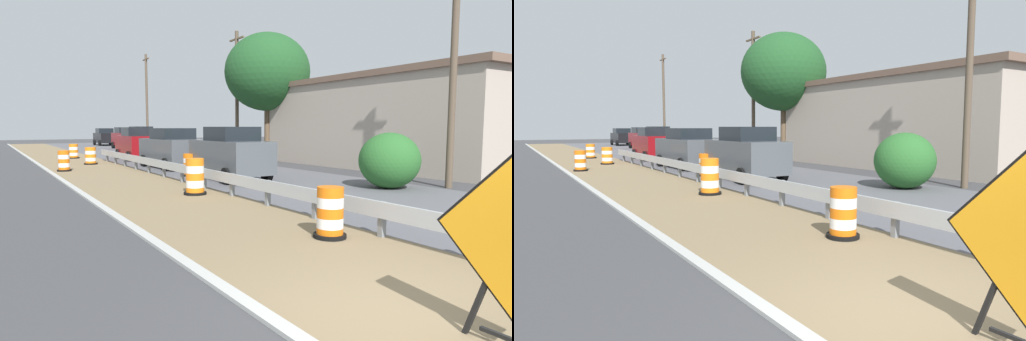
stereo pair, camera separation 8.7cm
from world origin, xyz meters
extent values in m
plane|color=#3D3D3F|center=(0.00, 0.00, 0.00)|extent=(160.00, 160.00, 0.00)
cube|color=#7F6B4C|center=(0.79, 0.00, 0.00)|extent=(3.99, 120.00, 0.01)
cube|color=#ADB2B7|center=(2.54, 2.83, 0.55)|extent=(0.08, 46.55, 0.32)
cube|color=slate|center=(2.62, 0.80, 0.35)|extent=(0.12, 0.12, 0.70)
cube|color=slate|center=(2.62, 2.83, 0.35)|extent=(0.12, 0.12, 0.70)
cube|color=slate|center=(2.62, 4.85, 0.35)|extent=(0.12, 0.12, 0.70)
cube|color=slate|center=(2.62, 6.87, 0.35)|extent=(0.12, 0.12, 0.70)
cube|color=slate|center=(2.62, 8.90, 0.35)|extent=(0.12, 0.12, 0.70)
cube|color=slate|center=(2.62, 10.92, 0.35)|extent=(0.12, 0.12, 0.70)
cube|color=slate|center=(2.62, 12.95, 0.35)|extent=(0.12, 0.12, 0.70)
cube|color=slate|center=(2.62, 14.97, 0.35)|extent=(0.12, 0.12, 0.70)
cube|color=slate|center=(2.62, 16.99, 0.35)|extent=(0.12, 0.12, 0.70)
cube|color=slate|center=(2.62, 19.02, 0.35)|extent=(0.12, 0.12, 0.70)
cube|color=slate|center=(2.62, 21.04, 0.35)|extent=(0.12, 0.12, 0.70)
cube|color=slate|center=(2.62, 23.07, 0.35)|extent=(0.12, 0.12, 0.70)
cube|color=slate|center=(2.62, 25.09, 0.35)|extent=(0.12, 0.12, 0.70)
cube|color=black|center=(0.27, -0.63, 0.52)|extent=(0.06, 0.39, 1.06)
cylinder|color=orange|center=(1.72, 3.31, 0.10)|extent=(0.51, 0.51, 0.20)
cylinder|color=white|center=(1.72, 3.31, 0.30)|extent=(0.51, 0.51, 0.20)
cylinder|color=orange|center=(1.72, 3.31, 0.50)|extent=(0.51, 0.51, 0.20)
cylinder|color=white|center=(1.72, 3.31, 0.69)|extent=(0.51, 0.51, 0.20)
cylinder|color=orange|center=(1.72, 3.31, 0.89)|extent=(0.51, 0.51, 0.20)
cylinder|color=black|center=(1.72, 3.31, 0.04)|extent=(0.64, 0.64, 0.08)
cylinder|color=orange|center=(1.76, 9.77, 0.11)|extent=(0.58, 0.58, 0.23)
cylinder|color=white|center=(1.76, 9.77, 0.34)|extent=(0.58, 0.58, 0.23)
cylinder|color=orange|center=(1.76, 9.77, 0.57)|extent=(0.58, 0.58, 0.23)
cylinder|color=white|center=(1.76, 9.77, 0.80)|extent=(0.58, 0.58, 0.23)
cylinder|color=orange|center=(1.76, 9.77, 1.03)|extent=(0.58, 0.58, 0.23)
cylinder|color=black|center=(1.76, 9.77, 0.04)|extent=(0.72, 0.72, 0.08)
cylinder|color=orange|center=(3.72, 14.83, 0.10)|extent=(0.53, 0.53, 0.20)
cylinder|color=white|center=(3.72, 14.83, 0.29)|extent=(0.53, 0.53, 0.20)
cylinder|color=orange|center=(3.72, 14.83, 0.49)|extent=(0.53, 0.53, 0.20)
cylinder|color=white|center=(3.72, 14.83, 0.68)|extent=(0.53, 0.53, 0.20)
cylinder|color=orange|center=(3.72, 14.83, 0.88)|extent=(0.53, 0.53, 0.20)
cylinder|color=black|center=(3.72, 14.83, 0.04)|extent=(0.66, 0.66, 0.08)
cylinder|color=orange|center=(-0.62, 19.95, 0.10)|extent=(0.52, 0.52, 0.20)
cylinder|color=white|center=(-0.62, 19.95, 0.30)|extent=(0.52, 0.52, 0.20)
cylinder|color=orange|center=(-0.62, 19.95, 0.50)|extent=(0.52, 0.52, 0.20)
cylinder|color=white|center=(-0.62, 19.95, 0.70)|extent=(0.52, 0.52, 0.20)
cylinder|color=orange|center=(-0.62, 19.95, 0.90)|extent=(0.52, 0.52, 0.20)
cylinder|color=black|center=(-0.62, 19.95, 0.04)|extent=(0.66, 0.66, 0.08)
cylinder|color=orange|center=(1.29, 23.37, 0.10)|extent=(0.60, 0.60, 0.20)
cylinder|color=white|center=(1.29, 23.37, 0.30)|extent=(0.60, 0.60, 0.20)
cylinder|color=orange|center=(1.29, 23.37, 0.49)|extent=(0.60, 0.60, 0.20)
cylinder|color=white|center=(1.29, 23.37, 0.69)|extent=(0.60, 0.60, 0.20)
cylinder|color=orange|center=(1.29, 23.37, 0.89)|extent=(0.60, 0.60, 0.20)
cylinder|color=black|center=(1.29, 23.37, 0.04)|extent=(0.75, 0.75, 0.08)
cylinder|color=orange|center=(1.32, 29.10, 0.10)|extent=(0.59, 0.59, 0.20)
cylinder|color=white|center=(1.32, 29.10, 0.29)|extent=(0.59, 0.59, 0.20)
cylinder|color=orange|center=(1.32, 29.10, 0.49)|extent=(0.59, 0.59, 0.20)
cylinder|color=white|center=(1.32, 29.10, 0.69)|extent=(0.59, 0.59, 0.20)
cylinder|color=orange|center=(1.32, 29.10, 0.88)|extent=(0.59, 0.59, 0.20)
cylinder|color=black|center=(1.32, 29.10, 0.04)|extent=(0.73, 0.73, 0.08)
cube|color=#4C5156|center=(4.63, 12.79, 0.95)|extent=(1.83, 4.42, 1.26)
cube|color=black|center=(4.62, 12.61, 1.86)|extent=(1.62, 2.05, 0.56)
cylinder|color=black|center=(3.77, 14.25, 0.32)|extent=(0.23, 0.64, 0.64)
cylinder|color=black|center=(5.53, 14.22, 0.32)|extent=(0.23, 0.64, 0.64)
cylinder|color=black|center=(3.72, 11.35, 0.32)|extent=(0.23, 0.64, 0.64)
cylinder|color=black|center=(5.48, 11.32, 0.32)|extent=(0.23, 0.64, 0.64)
cube|color=maroon|center=(8.10, 41.01, 0.94)|extent=(1.76, 4.36, 1.23)
cube|color=black|center=(8.10, 41.18, 1.83)|extent=(1.57, 2.01, 0.56)
cylinder|color=black|center=(8.95, 39.57, 0.32)|extent=(0.22, 0.64, 0.64)
cylinder|color=black|center=(7.22, 39.58, 0.32)|extent=(0.22, 0.64, 0.64)
cylinder|color=black|center=(8.97, 42.44, 0.32)|extent=(0.22, 0.64, 0.64)
cylinder|color=black|center=(7.24, 42.45, 0.32)|extent=(0.22, 0.64, 0.64)
cube|color=maroon|center=(4.70, 25.88, 0.94)|extent=(1.86, 4.36, 1.24)
cube|color=black|center=(4.69, 25.71, 1.84)|extent=(1.63, 2.02, 0.56)
cylinder|color=black|center=(3.86, 27.32, 0.32)|extent=(0.24, 0.65, 0.64)
cylinder|color=black|center=(5.61, 27.28, 0.32)|extent=(0.24, 0.65, 0.64)
cylinder|color=black|center=(3.79, 24.48, 0.32)|extent=(0.24, 0.65, 0.64)
cylinder|color=black|center=(5.54, 24.43, 0.32)|extent=(0.24, 0.65, 0.64)
cube|color=black|center=(7.86, 34.92, 0.97)|extent=(1.74, 4.38, 1.30)
cube|color=black|center=(7.86, 35.10, 1.90)|extent=(1.55, 2.02, 0.56)
cylinder|color=black|center=(8.71, 33.47, 0.32)|extent=(0.22, 0.64, 0.64)
cylinder|color=black|center=(6.99, 33.49, 0.32)|extent=(0.22, 0.64, 0.64)
cylinder|color=black|center=(8.72, 36.36, 0.32)|extent=(0.22, 0.64, 0.64)
cylinder|color=black|center=(7.01, 36.37, 0.32)|extent=(0.22, 0.64, 0.64)
cube|color=#4C5156|center=(4.48, 18.96, 0.92)|extent=(2.04, 4.70, 1.20)
cube|color=black|center=(4.48, 18.77, 1.80)|extent=(1.77, 2.19, 0.56)
cylinder|color=black|center=(3.48, 20.46, 0.32)|extent=(0.24, 0.65, 0.64)
cylinder|color=black|center=(5.38, 20.52, 0.32)|extent=(0.24, 0.65, 0.64)
cylinder|color=black|center=(3.58, 17.40, 0.32)|extent=(0.24, 0.65, 0.64)
cylinder|color=black|center=(5.47, 17.46, 0.32)|extent=(0.24, 0.65, 0.64)
cube|color=black|center=(8.30, 50.52, 0.88)|extent=(1.87, 4.50, 1.11)
cube|color=black|center=(8.30, 50.70, 1.71)|extent=(1.66, 2.08, 0.56)
cylinder|color=black|center=(9.20, 49.03, 0.32)|extent=(0.23, 0.64, 0.64)
cylinder|color=black|center=(7.38, 49.05, 0.32)|extent=(0.23, 0.64, 0.64)
cylinder|color=black|center=(9.23, 51.99, 0.32)|extent=(0.23, 0.64, 0.64)
cylinder|color=black|center=(7.41, 52.01, 0.32)|extent=(0.23, 0.64, 0.64)
cube|color=#AD9E8E|center=(15.26, 13.55, 2.25)|extent=(6.98, 14.28, 4.51)
cube|color=brown|center=(15.26, 13.55, 4.66)|extent=(7.26, 14.85, 0.30)
cylinder|color=brown|center=(9.95, 6.49, 3.94)|extent=(0.24, 0.24, 7.87)
cylinder|color=brown|center=(10.59, 22.83, 4.19)|extent=(0.24, 0.24, 8.38)
cube|color=brown|center=(10.59, 22.83, 7.88)|extent=(0.12, 1.80, 0.10)
cylinder|color=brown|center=(10.48, 41.39, 4.72)|extent=(0.24, 0.24, 9.43)
cube|color=brown|center=(10.48, 41.39, 8.93)|extent=(0.12, 1.80, 0.10)
ellipsoid|color=#286028|center=(8.10, 7.54, 0.97)|extent=(2.10, 2.10, 1.95)
cylinder|color=brown|center=(11.73, 20.90, 1.72)|extent=(0.36, 0.36, 3.44)
ellipsoid|color=#1E4C23|center=(11.73, 20.90, 5.62)|extent=(5.45, 5.45, 4.91)
camera|label=1|loc=(-3.89, -3.07, 2.13)|focal=31.05mm
camera|label=2|loc=(-3.82, -3.12, 2.13)|focal=31.05mm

